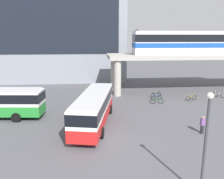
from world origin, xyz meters
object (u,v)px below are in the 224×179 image
bus_main (94,106)px  bicycle_blue (157,97)px  bicycle_green (157,101)px  train (197,42)px  bicycle_silver (219,95)px  pedestrian_waiting_near_stop (202,125)px  bicycle_orange (191,98)px  bicycle_black (156,95)px  station_building (45,28)px

bus_main → bicycle_blue: bearing=43.4°
bicycle_blue → bicycle_green: 1.86m
train → bicycle_green: 13.40m
train → bicycle_silver: size_ratio=12.21×
bicycle_silver → bicycle_green: bearing=-167.0°
bus_main → pedestrian_waiting_near_stop: bus_main is taller
bus_main → pedestrian_waiting_near_stop: (9.84, -3.08, -1.21)m
bicycle_orange → bicycle_silver: (4.77, 1.22, 0.00)m
train → bicycle_black: 11.43m
bicycle_blue → station_building: bearing=135.2°
bus_main → bicycle_orange: 15.69m
bicycle_blue → bicycle_black: bearing=78.8°
bicycle_silver → bus_main: bearing=-154.1°
station_building → bicycle_blue: (18.28, -18.16, -10.04)m
bus_main → bicycle_black: (9.14, 9.77, -1.63)m
train → pedestrian_waiting_near_stop: bearing=-111.8°
bicycle_green → bicycle_silver: bearing=13.0°
bicycle_orange → bicycle_blue: bearing=171.6°
bicycle_blue → bicycle_black: size_ratio=1.00×
station_building → pedestrian_waiting_near_stop: (19.27, -29.62, -9.62)m
train → bus_main: 22.50m
station_building → train: (26.08, -12.61, -2.50)m
bicycle_blue → bicycle_orange: (4.73, -0.70, 0.00)m
bicycle_orange → bicycle_black: size_ratio=0.99×
bicycle_orange → bicycle_black: (-4.45, 2.10, 0.00)m
bicycle_orange → pedestrian_waiting_near_stop: 11.40m
bicycle_blue → bicycle_orange: 4.78m
bicycle_green → bicycle_silver: (10.00, 2.31, 0.00)m
bus_main → bicycle_silver: bearing=25.9°
train → bicycle_orange: 10.26m
train → bicycle_blue: train is taller
station_building → train: bearing=-25.8°
bicycle_black → bicycle_green: bearing=-103.8°
bus_main → pedestrian_waiting_near_stop: bearing=-17.4°
station_building → bicycle_black: 26.95m
bicycle_blue → bicycle_orange: bearing=-8.4°
bus_main → bicycle_green: 10.76m
train → pedestrian_waiting_near_stop: size_ratio=12.30×
train → bicycle_green: train is taller
bicycle_blue → train: bearing=35.5°
bicycle_black → bicycle_silver: same height
bicycle_orange → bicycle_green: bearing=-168.2°
bicycle_green → bicycle_silver: size_ratio=1.07×
train → pedestrian_waiting_near_stop: train is taller
bicycle_blue → bicycle_silver: bearing=3.1°
train → bicycle_green: (-8.30, -7.34, -7.54)m
bus_main → bicycle_black: size_ratio=6.64×
bicycle_blue → bicycle_silver: same height
bicycle_blue → bicycle_silver: size_ratio=1.01×
bicycle_orange → bicycle_green: same height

